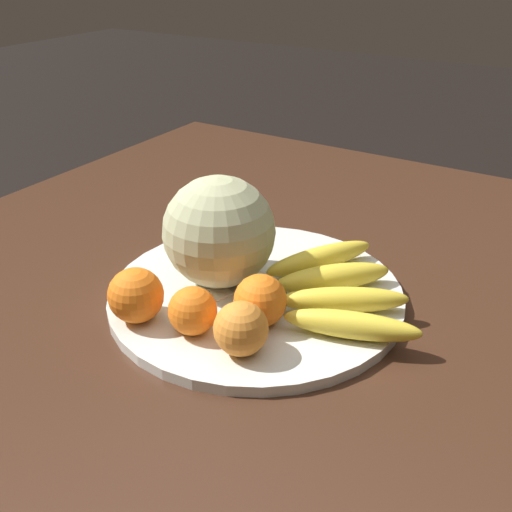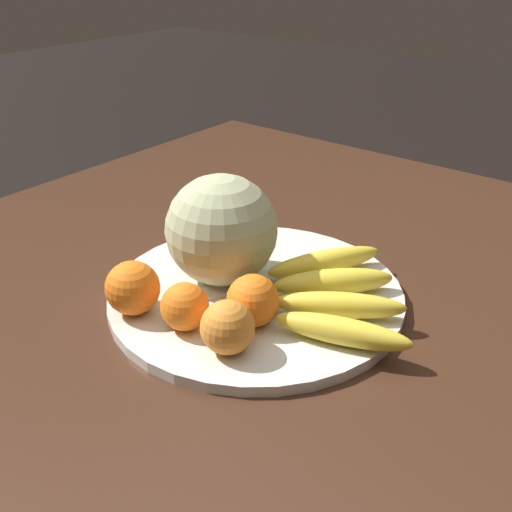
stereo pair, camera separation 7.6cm
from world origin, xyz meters
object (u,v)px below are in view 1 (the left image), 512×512
Objects in this scene: fruit_bowl at (256,294)px; banana_bunch at (335,288)px; kitchen_table at (196,369)px; orange_mid_center at (260,300)px; orange_front_left at (193,311)px; produce_tag at (205,298)px; melon at (219,232)px; orange_back_left at (241,329)px; orange_front_right at (136,295)px.

fruit_bowl is 1.56× the size of banana_bunch.
orange_mid_center reaches higher than kitchen_table.
orange_front_left is 0.07m from produce_tag.
orange_mid_center is at bearing -144.49° from fruit_bowl.
orange_front_left reaches higher than fruit_bowl.
orange_back_left is at bearing -136.97° from melon.
melon reaches higher than kitchen_table.
melon is 2.32× the size of orange_mid_center.
banana_bunch is at bearing -75.76° from melon.
orange_back_left is at bearing -103.62° from produce_tag.
fruit_bowl is 6.08× the size of orange_mid_center.
orange_back_left is (0.01, -0.14, -0.00)m from orange_front_right.
orange_front_left is (-0.15, 0.11, 0.01)m from banana_bunch.
kitchen_table is 24.55× the size of orange_front_left.
orange_front_left is at bearing -165.69° from banana_bunch.
melon reaches higher than orange_mid_center.
kitchen_table is 0.19m from melon.
melon is 2.19× the size of orange_front_right.
orange_mid_center is 0.06m from orange_back_left.
produce_tag reaches higher than fruit_bowl.
banana_bunch is (0.03, -0.10, 0.02)m from fruit_bowl.
fruit_bowl is 0.10m from banana_bunch.
melon is 0.12m from orange_mid_center.
melon is at bearing 59.67° from orange_mid_center.
banana_bunch is at bearing -48.00° from orange_front_right.
kitchen_table is at bearing 64.47° from orange_back_left.
orange_front_right is (-0.06, 0.03, 0.14)m from kitchen_table.
orange_back_left is at bearing -144.75° from banana_bunch.
fruit_bowl is 5.04× the size of produce_tag.
melon is at bearing 30.92° from produce_tag.
orange_front_left is 0.75× the size of produce_tag.
kitchen_table is 3.66× the size of fruit_bowl.
kitchen_table is 18.46× the size of produce_tag.
orange_front_left is at bearing -134.47° from produce_tag.
orange_front_left reaches higher than produce_tag.
orange_front_right is 0.88× the size of produce_tag.
kitchen_table is at bearing 39.05° from orange_front_left.
melon reaches higher than fruit_bowl.
orange_front_left is at bearing 87.78° from orange_back_left.
kitchen_table is 0.16m from orange_front_right.
banana_bunch is 4.29× the size of orange_front_left.
produce_tag is at bearing 85.14° from orange_mid_center.
orange_back_left is (-0.00, -0.07, 0.00)m from orange_front_left.
kitchen_table is 0.13m from fruit_bowl.
kitchen_table is 0.18m from orange_back_left.
orange_mid_center is (-0.09, 0.05, 0.01)m from banana_bunch.
orange_mid_center is at bearing -45.68° from orange_front_left.
orange_mid_center is at bearing 10.62° from orange_back_left.
fruit_bowl is 5.74× the size of orange_front_right.
orange_front_left is (-0.05, -0.04, 0.14)m from kitchen_table.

